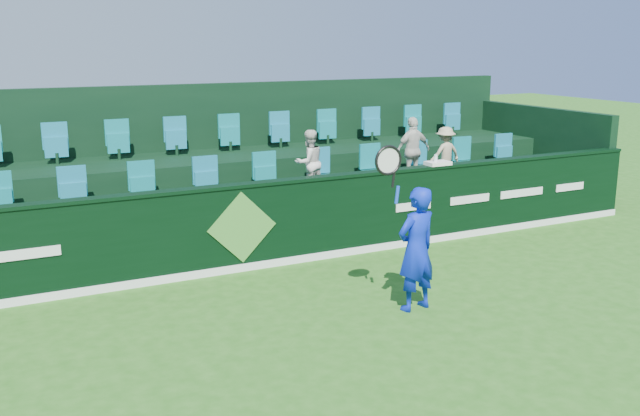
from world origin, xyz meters
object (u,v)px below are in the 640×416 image
tennis_player (416,248)px  spectator_right (445,154)px  spectator_left (309,162)px  spectator_middle (413,151)px  drinks_bottle (436,160)px  towel (438,163)px

tennis_player → spectator_right: size_ratio=2.17×
tennis_player → spectator_right: (3.17, 3.70, 0.48)m
spectator_left → spectator_middle: bearing=172.3°
drinks_bottle → spectator_left: bearing=149.2°
spectator_left → spectator_middle: spectator_middle is taller
spectator_left → towel: (1.93, -1.12, 0.01)m
spectator_left → towel: size_ratio=2.74×
spectator_middle → towel: bearing=76.0°
spectator_middle → towel: 1.15m
spectator_left → drinks_bottle: 2.19m
tennis_player → spectator_right: bearing=49.4°
spectator_right → spectator_left: bearing=-1.6°
spectator_right → towel: spectator_right is taller
spectator_middle → spectator_left: bearing=-2.1°
spectator_right → drinks_bottle: 1.52m
spectator_right → towel: (-0.98, -1.12, 0.06)m
spectator_left → spectator_right: spectator_left is taller
towel → drinks_bottle: bearing=180.0°
drinks_bottle → tennis_player: bearing=-129.7°
spectator_middle → drinks_bottle: 1.16m
tennis_player → spectator_right: tennis_player is taller
tennis_player → drinks_bottle: 3.41m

